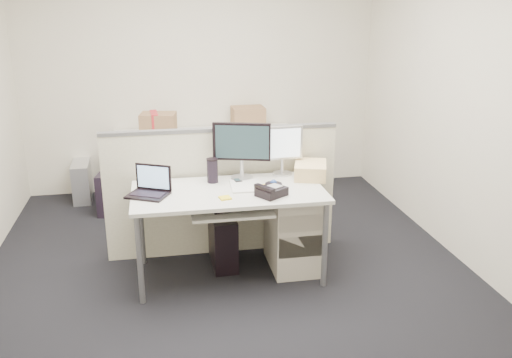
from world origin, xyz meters
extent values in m
cube|color=black|center=(0.00, 0.00, -0.01)|extent=(4.00, 4.50, 0.01)
cube|color=beige|center=(0.00, 2.25, 1.35)|extent=(4.00, 0.02, 2.70)
cube|color=beige|center=(0.00, -2.25, 1.35)|extent=(4.00, 0.02, 2.70)
cube|color=beige|center=(2.00, 0.00, 1.35)|extent=(0.02, 4.50, 2.70)
cube|color=silver|center=(0.00, 0.00, 0.71)|extent=(1.50, 0.75, 0.03)
cylinder|color=slate|center=(-0.70, -0.33, 0.35)|extent=(0.04, 0.04, 0.70)
cylinder|color=slate|center=(-0.70, 0.33, 0.35)|extent=(0.04, 0.04, 0.70)
cylinder|color=slate|center=(0.70, -0.33, 0.35)|extent=(0.04, 0.04, 0.70)
cylinder|color=slate|center=(0.70, 0.33, 0.35)|extent=(0.04, 0.04, 0.70)
cube|color=silver|center=(0.00, -0.18, 0.62)|extent=(0.62, 0.32, 0.02)
cube|color=beige|center=(0.55, 0.05, 0.33)|extent=(0.40, 0.55, 0.65)
cube|color=beige|center=(0.00, 0.45, 0.55)|extent=(2.00, 0.06, 1.10)
cube|color=beige|center=(0.00, 1.93, 0.36)|extent=(2.00, 0.60, 0.72)
cube|color=black|center=(0.15, 0.27, 0.97)|extent=(0.51, 0.31, 0.47)
cube|color=#B7B7BC|center=(0.51, 0.32, 0.94)|extent=(0.35, 0.19, 0.41)
cube|color=black|center=(-0.62, -0.02, 0.84)|extent=(0.36, 0.33, 0.22)
cylinder|color=black|center=(0.35, -0.05, 0.76)|extent=(0.16, 0.16, 0.05)
cube|color=black|center=(0.31, -0.18, 0.76)|extent=(0.26, 0.25, 0.07)
cube|color=silver|center=(0.15, 0.06, 0.74)|extent=(0.26, 0.32, 0.01)
cube|color=yellow|center=(-0.05, -0.18, 0.74)|extent=(0.10, 0.10, 0.01)
cylinder|color=black|center=(-0.10, 0.22, 0.82)|extent=(0.09, 0.09, 0.19)
ellipsoid|color=gold|center=(0.28, 0.00, 0.75)|extent=(0.16, 0.09, 0.04)
cube|color=black|center=(0.10, 0.20, 0.74)|extent=(0.07, 0.12, 0.01)
cube|color=#EFD589|center=(0.72, 0.20, 0.79)|extent=(0.34, 0.39, 0.12)
cube|color=black|center=(0.05, -0.14, 0.64)|extent=(0.41, 0.20, 0.02)
cube|color=black|center=(-0.03, 0.20, 0.22)|extent=(0.20, 0.49, 0.45)
cube|color=black|center=(-1.05, 1.63, 0.22)|extent=(0.27, 0.50, 0.44)
cube|color=#B7B7BC|center=(-1.39, 2.03, 0.22)|extent=(0.20, 0.47, 0.43)
cube|color=#9C6D49|center=(-0.51, 1.81, 0.86)|extent=(0.41, 0.33, 0.28)
cube|color=#9C6D49|center=(0.51, 2.05, 0.85)|extent=(0.37, 0.29, 0.26)
cube|color=red|center=(-0.55, 1.83, 0.86)|extent=(0.09, 0.31, 0.28)
camera|label=1|loc=(-0.51, -3.96, 2.16)|focal=38.00mm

